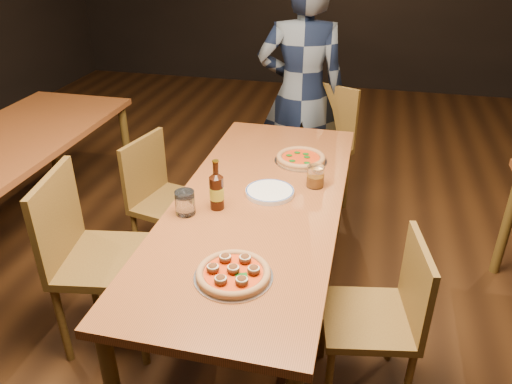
% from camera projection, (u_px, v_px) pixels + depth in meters
% --- Properties ---
extents(ground, '(9.00, 9.00, 0.00)m').
position_uv_depth(ground, '(258.00, 316.00, 2.80)').
color(ground, black).
extents(table_main, '(0.80, 2.00, 0.75)m').
position_uv_depth(table_main, '(258.00, 212.00, 2.47)').
color(table_main, brown).
rests_on(table_main, ground).
extents(table_left, '(0.80, 2.00, 0.75)m').
position_uv_depth(table_left, '(1.00, 155.00, 3.07)').
color(table_left, brown).
rests_on(table_left, ground).
extents(chair_main_nw, '(0.53, 0.53, 0.98)m').
position_uv_depth(chair_main_nw, '(107.00, 259.00, 2.45)').
color(chair_main_nw, '#593917').
rests_on(chair_main_nw, ground).
extents(chair_main_sw, '(0.48, 0.48, 0.86)m').
position_uv_depth(chair_main_sw, '(173.00, 203.00, 3.05)').
color(chair_main_sw, '#593917').
rests_on(chair_main_sw, ground).
extents(chair_main_e, '(0.46, 0.46, 0.84)m').
position_uv_depth(chair_main_e, '(368.00, 318.00, 2.18)').
color(chair_main_e, '#593917').
rests_on(chair_main_e, ground).
extents(chair_end, '(0.60, 0.60, 0.97)m').
position_uv_depth(chair_end, '(312.00, 152.00, 3.58)').
color(chair_end, '#593917').
rests_on(chair_end, ground).
extents(pizza_meatball, '(0.30, 0.30, 0.06)m').
position_uv_depth(pizza_meatball, '(233.00, 273.00, 1.90)').
color(pizza_meatball, '#B7B7BF').
rests_on(pizza_meatball, table_main).
extents(pizza_margherita, '(0.30, 0.30, 0.04)m').
position_uv_depth(pizza_margherita, '(301.00, 158.00, 2.81)').
color(pizza_margherita, '#B7B7BF').
rests_on(pizza_margherita, table_main).
extents(plate_stack, '(0.24, 0.24, 0.02)m').
position_uv_depth(plate_stack, '(270.00, 192.00, 2.48)').
color(plate_stack, white).
rests_on(plate_stack, table_main).
extents(beer_bottle, '(0.07, 0.07, 0.24)m').
position_uv_depth(beer_bottle, '(217.00, 192.00, 2.32)').
color(beer_bottle, black).
rests_on(beer_bottle, table_main).
extents(water_glass, '(0.09, 0.09, 0.11)m').
position_uv_depth(water_glass, '(185.00, 203.00, 2.30)').
color(water_glass, white).
rests_on(water_glass, table_main).
extents(amber_glass, '(0.09, 0.09, 0.11)m').
position_uv_depth(amber_glass, '(315.00, 176.00, 2.53)').
color(amber_glass, '#985411').
rests_on(amber_glass, table_main).
extents(diner, '(0.69, 0.51, 1.72)m').
position_uv_depth(diner, '(301.00, 95.00, 3.53)').
color(diner, black).
rests_on(diner, ground).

